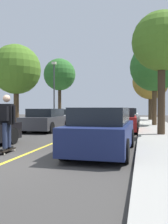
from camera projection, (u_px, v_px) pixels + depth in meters
The scene contains 16 objects.
ground at pixel (7, 162), 6.36m from camera, with size 80.00×80.00×0.00m, color #3D3A38.
center_line at pixel (58, 141), 10.25m from camera, with size 0.12×39.20×0.01m, color gold.
parked_car_left_near at pixel (46, 120), 14.70m from camera, with size 1.92×4.20×1.35m.
parked_car_left_far at pixel (76, 117), 21.31m from camera, with size 2.08×4.35×1.27m.
parked_car_right_nearest at pixel (102, 130), 7.60m from camera, with size 1.87×4.05×1.42m.
parked_car_right_near at pixel (121, 120), 14.43m from camera, with size 2.04×4.75×1.39m.
parked_car_right_far at pixel (127, 116), 20.70m from camera, with size 1.92×4.37×1.36m.
street_tree_left_nearest at pixel (16, 70), 15.38m from camera, with size 3.14×3.14×5.27m.
street_tree_left_near at pixel (60, 75), 23.55m from camera, with size 3.09×3.09×6.03m.
street_tree_right_nearest at pixel (162, 42), 11.55m from camera, with size 2.83×2.83×5.87m.
street_tree_right_near at pixel (155, 67), 17.69m from camera, with size 3.59×3.59×6.06m.
street_tree_right_far at pixel (151, 82), 25.40m from camera, with size 3.77×3.77×5.90m.
fire_hydrant at pixel (7, 125), 13.18m from camera, with size 0.20×0.20×0.70m.
streetlamp at pixel (54, 88), 21.02m from camera, with size 0.36×0.24×5.23m.
skateboard at pixel (7, 150), 7.58m from camera, with size 0.27×0.85×0.10m.
skateboarder at pixel (6, 119), 7.53m from camera, with size 0.58×0.70×1.71m.
Camera 1 is at (3.42, -5.69, 1.42)m, focal length 38.87 mm.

